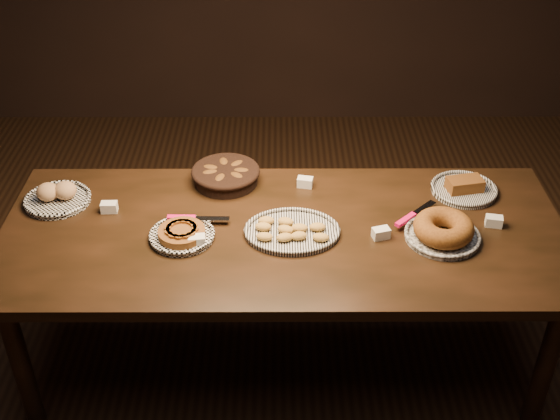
{
  "coord_description": "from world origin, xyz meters",
  "views": [
    {
      "loc": [
        -0.02,
        -2.38,
        2.51
      ],
      "look_at": [
        -0.01,
        0.05,
        0.82
      ],
      "focal_mm": 45.0,
      "sensor_mm": 36.0,
      "label": 1
    }
  ],
  "objects_px": {
    "madeleine_platter": "(291,231)",
    "buffet_table": "(283,244)",
    "bundt_cake_plate": "(443,230)",
    "apple_tart_plate": "(182,234)"
  },
  "relations": [
    {
      "from": "madeleine_platter",
      "to": "buffet_table",
      "type": "bearing_deg",
      "value": 146.59
    },
    {
      "from": "apple_tart_plate",
      "to": "madeleine_platter",
      "type": "distance_m",
      "value": 0.45
    },
    {
      "from": "buffet_table",
      "to": "apple_tart_plate",
      "type": "height_order",
      "value": "apple_tart_plate"
    },
    {
      "from": "buffet_table",
      "to": "apple_tart_plate",
      "type": "relative_size",
      "value": 7.29
    },
    {
      "from": "madeleine_platter",
      "to": "bundt_cake_plate",
      "type": "distance_m",
      "value": 0.63
    },
    {
      "from": "apple_tart_plate",
      "to": "madeleine_platter",
      "type": "relative_size",
      "value": 0.83
    },
    {
      "from": "bundt_cake_plate",
      "to": "madeleine_platter",
      "type": "bearing_deg",
      "value": 164.15
    },
    {
      "from": "buffet_table",
      "to": "bundt_cake_plate",
      "type": "height_order",
      "value": "bundt_cake_plate"
    },
    {
      "from": "buffet_table",
      "to": "madeleine_platter",
      "type": "distance_m",
      "value": 0.1
    },
    {
      "from": "buffet_table",
      "to": "madeleine_platter",
      "type": "xyz_separation_m",
      "value": [
        0.03,
        -0.03,
        0.09
      ]
    }
  ]
}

